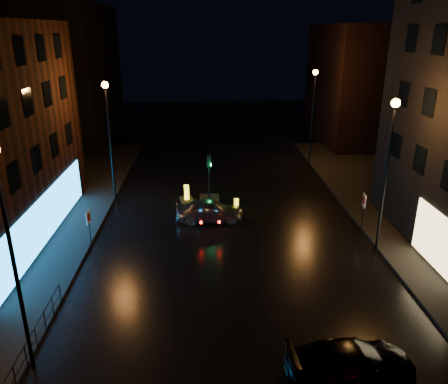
{
  "coord_description": "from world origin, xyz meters",
  "views": [
    {
      "loc": [
        -1.49,
        -14.87,
        11.52
      ],
      "look_at": [
        -0.42,
        8.37,
        2.8
      ],
      "focal_mm": 35.0,
      "sensor_mm": 36.0,
      "label": 1
    }
  ],
  "objects_px": {
    "dark_sedan": "(351,361)",
    "road_sign_left": "(89,220)",
    "bollard_near": "(236,211)",
    "traffic_signal": "(209,195)",
    "silver_hatchback": "(209,210)",
    "road_sign_right": "(364,204)",
    "bollard_far": "(187,197)"
  },
  "relations": [
    {
      "from": "bollard_far",
      "to": "road_sign_left",
      "type": "relative_size",
      "value": 0.68
    },
    {
      "from": "traffic_signal",
      "to": "bollard_far",
      "type": "bearing_deg",
      "value": 174.31
    },
    {
      "from": "traffic_signal",
      "to": "dark_sedan",
      "type": "distance_m",
      "value": 17.58
    },
    {
      "from": "traffic_signal",
      "to": "road_sign_left",
      "type": "xyz_separation_m",
      "value": [
        -6.7,
        -6.73,
        1.17
      ]
    },
    {
      "from": "bollard_near",
      "to": "bollard_far",
      "type": "bearing_deg",
      "value": 146.69
    },
    {
      "from": "bollard_far",
      "to": "traffic_signal",
      "type": "bearing_deg",
      "value": -17.22
    },
    {
      "from": "bollard_far",
      "to": "road_sign_right",
      "type": "relative_size",
      "value": 0.63
    },
    {
      "from": "dark_sedan",
      "to": "bollard_near",
      "type": "height_order",
      "value": "dark_sedan"
    },
    {
      "from": "dark_sedan",
      "to": "bollard_near",
      "type": "xyz_separation_m",
      "value": [
        -2.95,
        14.58,
        -0.42
      ]
    },
    {
      "from": "traffic_signal",
      "to": "silver_hatchback",
      "type": "distance_m",
      "value": 3.32
    },
    {
      "from": "dark_sedan",
      "to": "road_sign_left",
      "type": "distance_m",
      "value": 15.34
    },
    {
      "from": "traffic_signal",
      "to": "dark_sedan",
      "type": "xyz_separation_m",
      "value": [
        4.7,
        -16.94,
        0.16
      ]
    },
    {
      "from": "dark_sedan",
      "to": "road_sign_right",
      "type": "height_order",
      "value": "road_sign_right"
    },
    {
      "from": "road_sign_right",
      "to": "traffic_signal",
      "type": "bearing_deg",
      "value": -24.57
    },
    {
      "from": "dark_sedan",
      "to": "bollard_near",
      "type": "relative_size",
      "value": 3.53
    },
    {
      "from": "dark_sedan",
      "to": "traffic_signal",
      "type": "bearing_deg",
      "value": 10.76
    },
    {
      "from": "traffic_signal",
      "to": "road_sign_right",
      "type": "bearing_deg",
      "value": -30.41
    },
    {
      "from": "road_sign_left",
      "to": "silver_hatchback",
      "type": "bearing_deg",
      "value": 32.91
    },
    {
      "from": "traffic_signal",
      "to": "road_sign_left",
      "type": "relative_size",
      "value": 1.54
    },
    {
      "from": "silver_hatchback",
      "to": "bollard_far",
      "type": "bearing_deg",
      "value": 24.36
    },
    {
      "from": "traffic_signal",
      "to": "bollard_far",
      "type": "height_order",
      "value": "traffic_signal"
    },
    {
      "from": "bollard_near",
      "to": "bollard_far",
      "type": "height_order",
      "value": "bollard_far"
    },
    {
      "from": "silver_hatchback",
      "to": "road_sign_left",
      "type": "relative_size",
      "value": 1.9
    },
    {
      "from": "traffic_signal",
      "to": "road_sign_right",
      "type": "relative_size",
      "value": 1.44
    },
    {
      "from": "road_sign_right",
      "to": "bollard_near",
      "type": "bearing_deg",
      "value": -16.19
    },
    {
      "from": "silver_hatchback",
      "to": "bollard_far",
      "type": "relative_size",
      "value": 2.78
    },
    {
      "from": "silver_hatchback",
      "to": "dark_sedan",
      "type": "relative_size",
      "value": 0.93
    },
    {
      "from": "dark_sedan",
      "to": "bollard_near",
      "type": "bearing_deg",
      "value": 6.7
    },
    {
      "from": "bollard_far",
      "to": "road_sign_right",
      "type": "xyz_separation_m",
      "value": [
        10.71,
        -5.5,
        1.54
      ]
    },
    {
      "from": "road_sign_left",
      "to": "road_sign_right",
      "type": "distance_m",
      "value": 15.85
    },
    {
      "from": "traffic_signal",
      "to": "silver_hatchback",
      "type": "bearing_deg",
      "value": -90.65
    },
    {
      "from": "bollard_far",
      "to": "road_sign_left",
      "type": "distance_m",
      "value": 8.68
    }
  ]
}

